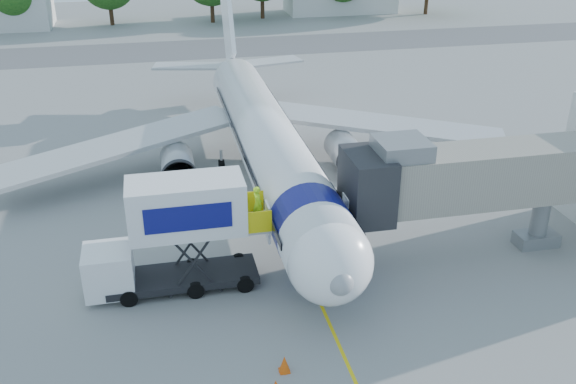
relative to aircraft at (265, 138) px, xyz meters
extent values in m
plane|color=gray|center=(0.00, -4.12, -2.95)|extent=(160.00, 160.00, 0.00)
cube|color=yellow|center=(0.00, -4.12, -2.94)|extent=(0.15, 70.00, 0.01)
cube|color=#59595B|center=(0.00, 37.88, -2.94)|extent=(120.00, 10.00, 0.01)
cylinder|color=white|center=(0.00, -1.12, 0.05)|extent=(3.70, 28.00, 3.70)
sphere|color=white|center=(0.00, -15.12, 0.05)|extent=(3.70, 3.70, 3.70)
sphere|color=gray|center=(0.00, -16.67, 0.05)|extent=(1.10, 1.10, 1.10)
cone|color=white|center=(0.00, 15.88, 0.05)|extent=(3.70, 6.00, 3.70)
cube|color=white|center=(0.00, 16.88, 4.25)|extent=(0.35, 7.26, 8.29)
cube|color=#ACAEB0|center=(9.00, 2.38, -0.65)|extent=(16.17, 9.32, 1.42)
cube|color=#ACAEB0|center=(-9.00, 2.38, -0.65)|extent=(16.17, 9.32, 1.42)
cylinder|color=#999BA0|center=(5.50, 0.38, -1.65)|extent=(2.10, 3.60, 2.10)
cylinder|color=#999BA0|center=(-5.50, 0.38, -1.65)|extent=(2.10, 3.60, 2.10)
cube|color=black|center=(0.00, -15.42, 0.50)|extent=(2.60, 1.39, 0.81)
cylinder|color=navy|center=(0.00, -12.12, 0.05)|extent=(3.73, 2.00, 3.73)
cylinder|color=silver|center=(0.00, -13.62, -2.20)|extent=(0.16, 0.16, 1.50)
cylinder|color=black|center=(0.00, -13.62, -2.63)|extent=(0.25, 0.64, 0.64)
cylinder|color=black|center=(2.60, 1.88, -2.50)|extent=(0.35, 0.90, 0.90)
cylinder|color=black|center=(-2.60, 1.88, -2.50)|extent=(0.35, 0.90, 0.90)
cube|color=gray|center=(9.00, -11.12, 1.45)|extent=(13.60, 2.60, 2.80)
cube|color=black|center=(2.90, -11.12, 1.45)|extent=(2.00, 3.20, 3.20)
cube|color=slate|center=(4.50, -11.12, 3.25)|extent=(2.40, 2.40, 0.80)
cylinder|color=slate|center=(12.50, -11.12, -1.45)|extent=(0.90, 0.90, 3.00)
cube|color=slate|center=(12.50, -11.12, -2.60)|extent=(2.20, 1.20, 0.70)
cylinder|color=black|center=(11.60, -11.12, -2.60)|extent=(0.30, 0.70, 0.70)
cylinder|color=black|center=(13.40, -11.12, -2.60)|extent=(0.30, 0.70, 0.70)
cube|color=black|center=(-6.00, -11.12, -2.40)|extent=(7.00, 2.30, 0.35)
cube|color=white|center=(-9.30, -11.12, -1.60)|extent=(2.20, 2.20, 2.10)
cube|color=black|center=(-9.30, -11.12, -1.15)|extent=(1.90, 2.10, 0.70)
cube|color=white|center=(-5.60, -11.12, 1.30)|extent=(5.20, 2.40, 2.50)
cube|color=navy|center=(-5.60, -12.34, 1.30)|extent=(3.80, 0.04, 1.20)
cube|color=silver|center=(-2.45, -11.12, 0.10)|extent=(1.10, 2.20, 0.10)
cube|color=yellow|center=(-2.45, -12.17, 0.65)|extent=(1.10, 0.06, 1.10)
cube|color=yellow|center=(-2.45, -10.07, 0.65)|extent=(1.10, 0.06, 1.10)
cylinder|color=black|center=(-3.20, -12.17, -2.55)|extent=(0.80, 0.25, 0.80)
cylinder|color=black|center=(-3.20, -10.07, -2.55)|extent=(0.80, 0.25, 0.80)
cylinder|color=black|center=(-8.50, -12.17, -2.55)|extent=(0.80, 0.25, 0.80)
cylinder|color=black|center=(-8.50, -10.07, -2.55)|extent=(0.80, 0.25, 0.80)
imported|color=#A6ED18|center=(-2.36, -11.12, 1.04)|extent=(0.58, 0.74, 1.78)
cylinder|color=black|center=(2.61, -19.93, -2.63)|extent=(0.68, 0.44, 0.64)
cone|color=#DE500B|center=(-2.54, -17.90, -2.58)|extent=(0.46, 0.46, 0.73)
cube|color=#DE500B|center=(-2.54, -17.90, -2.93)|extent=(0.42, 0.42, 0.04)
cylinder|color=#382314|center=(-23.04, 53.54, -1.57)|extent=(0.56, 0.56, 2.76)
cylinder|color=#382314|center=(-11.19, 54.77, -1.26)|extent=(0.56, 0.56, 3.37)
cylinder|color=#382314|center=(2.42, 53.66, -1.13)|extent=(0.56, 0.56, 3.64)
cylinder|color=#382314|center=(9.72, 55.13, -0.98)|extent=(0.56, 0.56, 3.93)
cylinder|color=#382314|center=(21.53, 55.00, -1.40)|extent=(0.56, 0.56, 3.09)
cylinder|color=#382314|center=(33.90, 53.35, -0.95)|extent=(0.56, 0.56, 3.99)
camera|label=1|loc=(-6.57, -37.14, 14.28)|focal=40.00mm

